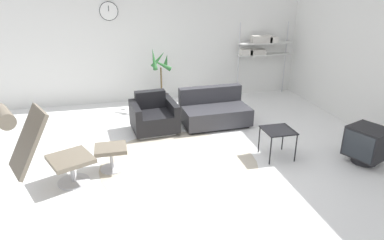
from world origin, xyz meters
TOP-DOWN VIEW (x-y plane):
  - ground_plane at (0.00, 0.00)m, footprint 12.00×12.00m
  - wall_back at (-0.00, 2.98)m, footprint 12.00×0.09m
  - wall_right at (3.49, 0.00)m, footprint 0.06×12.00m
  - round_rug at (-0.16, -0.35)m, footprint 2.46×2.46m
  - lounge_chair at (-2.08, -0.71)m, footprint 1.19×0.93m
  - ottoman at (-1.19, -0.30)m, footprint 0.47×0.40m
  - armchair_red at (-0.38, 1.03)m, footprint 0.89×0.86m
  - couch_low at (0.84, 1.11)m, footprint 1.33×0.89m
  - side_table at (1.42, -0.49)m, footprint 0.47×0.47m
  - crt_television at (2.68, -0.99)m, footprint 0.66×0.68m
  - potted_plant at (-0.03, 2.36)m, footprint 0.45×0.49m
  - shelf_unit at (2.47, 2.71)m, footprint 1.31×0.28m

SIDE VIEW (x-z plane):
  - ground_plane at x=0.00m, z-range 0.00..0.00m
  - round_rug at x=-0.16m, z-range 0.00..0.01m
  - couch_low at x=0.84m, z-range -0.09..0.61m
  - armchair_red at x=-0.38m, z-range -0.09..0.63m
  - ottoman at x=-1.19m, z-range 0.09..0.47m
  - crt_television at x=2.68m, z-range 0.02..0.61m
  - side_table at x=1.42m, z-range 0.19..0.67m
  - potted_plant at x=-0.03m, z-range -0.21..1.14m
  - lounge_chair at x=-2.08m, z-range 0.09..1.36m
  - shelf_unit at x=2.47m, z-range 0.33..2.11m
  - wall_right at x=3.49m, z-range 0.00..2.80m
  - wall_back at x=0.00m, z-range 0.00..2.80m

